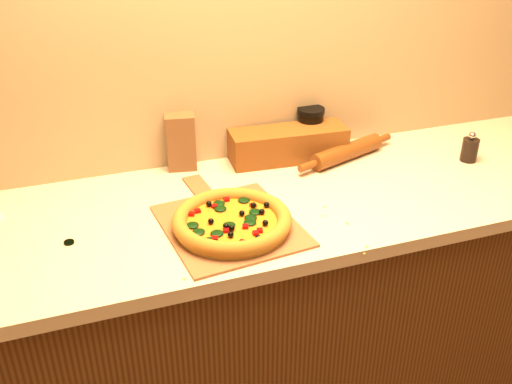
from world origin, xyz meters
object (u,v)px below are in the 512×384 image
pizza (232,221)px  rolling_pin (347,152)px  pepper_grinder (470,149)px  dark_jar (310,129)px  pizza_peel (228,223)px

pizza → rolling_pin: bearing=31.1°
pepper_grinder → rolling_pin: pepper_grinder is taller
pizza → dark_jar: size_ratio=2.13×
rolling_pin → dark_jar: bearing=123.9°
pepper_grinder → dark_jar: 0.55m
dark_jar → pizza_peel: bearing=-137.0°
pepper_grinder → pizza_peel: bearing=-172.1°
pizza_peel → pepper_grinder: 0.91m
pepper_grinder → rolling_pin: 0.42m
pizza_peel → pizza: bearing=-93.2°
pizza_peel → rolling_pin: (0.51, 0.27, 0.03)m
pizza → pepper_grinder: pepper_grinder is taller
rolling_pin → dark_jar: dark_jar is taller
pizza → dark_jar: 0.60m
pizza → rolling_pin: 0.59m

